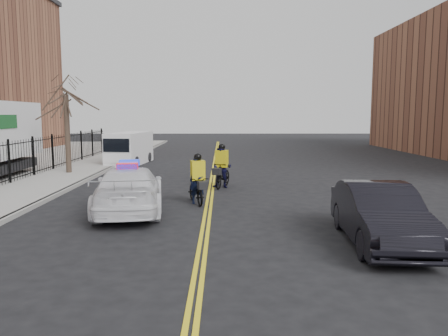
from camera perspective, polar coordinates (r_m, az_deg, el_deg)
ground at (r=13.21m, az=-2.31°, el=-6.94°), size 120.00×120.00×0.00m
center_line_left at (r=21.06m, az=-1.75°, el=-1.66°), size 0.10×60.00×0.01m
center_line_right at (r=21.06m, az=-1.32°, el=-1.66°), size 0.10×60.00×0.01m
sidewalk at (r=22.50m, az=-21.00°, el=-1.39°), size 3.00×60.00×0.15m
curb at (r=22.02m, az=-17.35°, el=-1.42°), size 0.20×60.00×0.15m
iron_fence at (r=22.97m, az=-24.61°, el=0.93°), size 0.12×28.00×2.00m
street_tree at (r=24.20m, az=-19.91°, el=7.44°), size 3.20×3.20×4.80m
police_cruiser at (r=14.56m, az=-12.29°, el=-2.74°), size 2.82×5.42×1.66m
dark_sedan at (r=11.43m, az=19.66°, el=-5.73°), size 1.86×4.62×1.49m
cargo_van at (r=28.70m, az=-12.31°, el=2.49°), size 2.30×5.02×2.03m
cyclist_near at (r=15.69m, az=-3.42°, el=-2.36°), size 1.16×1.96×1.82m
cyclist_far at (r=18.96m, az=-0.31°, el=-0.32°), size 1.09×1.98×1.93m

